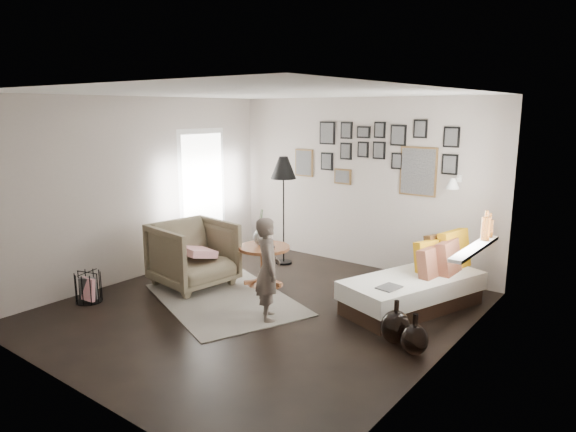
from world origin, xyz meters
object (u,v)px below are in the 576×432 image
Objects in this scene: demijohn_small at (414,339)px; child at (268,269)px; vase at (261,234)px; armchair at (193,254)px; daybed at (416,285)px; floor_lamp at (283,172)px; magazine_basket at (88,287)px; demijohn_large at (396,327)px; pedestal_table at (264,267)px.

child reaches higher than demijohn_small.
armchair is (-0.68, -0.64, -0.26)m from vase.
armchair is at bearing 34.30° from child.
armchair reaches higher than daybed.
floor_lamp is 3.65m from demijohn_small.
floor_lamp is at bearing 150.37° from demijohn_small.
daybed is at bearing 34.96° from magazine_basket.
vase reaches higher than demijohn_large.
vase reaches higher than demijohn_small.
floor_lamp is at bearing -12.63° from child.
demijohn_small is at bearing -15.39° from vase.
pedestal_table is 2.08m from daybed.
floor_lamp is (0.34, 1.60, 1.02)m from armchair.
demijohn_small is (3.91, 1.16, -0.03)m from magazine_basket.
child is at bearing -168.13° from demijohn_large.
vase is at bearing 164.61° from demijohn_small.
pedestal_table is at bearing 53.57° from magazine_basket.
floor_lamp is (-0.34, 0.96, 0.75)m from vase.
demijohn_small is 0.35× the size of child.
armchair is at bearing 178.56° from demijohn_small.
vase is 1.30× the size of magazine_basket.
magazine_basket is 0.82× the size of demijohn_large.
pedestal_table is at bearing -66.78° from floor_lamp.
vase is at bearing 165.96° from pedestal_table.
pedestal_table is 2.35m from demijohn_large.
floor_lamp is 1.40× the size of child.
daybed is 1.99× the size of armchair.
floor_lamp reaches higher than vase.
armchair is at bearing 63.71° from magazine_basket.
pedestal_table is 1.40× the size of vase.
demijohn_large is (3.65, 1.28, -0.01)m from magazine_basket.
vase is 1.27m from floor_lamp.
daybed reaches higher than pedestal_table.
daybed is 4.14m from magazine_basket.
pedestal_table is at bearing -43.11° from armchair.
daybed is at bearing -10.94° from floor_lamp.
magazine_basket is 4.08m from demijohn_small.
demijohn_large is at bearing -14.32° from pedestal_table.
vase is (-0.08, 0.02, 0.46)m from pedestal_table.
child reaches higher than pedestal_table.
demijohn_small is (3.30, -0.08, -0.29)m from armchair.
armchair is 3.31m from demijohn_small.
daybed is 1.13m from demijohn_large.
daybed is 1.63× the size of child.
armchair is at bearing -138.68° from daybed.
magazine_basket is at bearing -126.43° from pedestal_table.
daybed is 1.16× the size of floor_lamp.
daybed reaches higher than demijohn_small.
demijohn_large reaches higher than demijohn_small.
demijohn_large is at bearing -123.91° from child.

